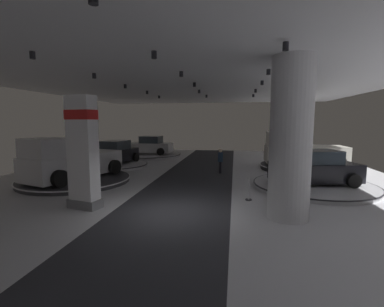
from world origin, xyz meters
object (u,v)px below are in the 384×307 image
Objects in this scene: display_platform_far_left at (115,165)px; display_platform_deep_left at (150,155)px; display_platform_far_right at (304,167)px; pickup_truck_far_right at (300,152)px; display_platform_mid_right at (313,186)px; display_car_far_left at (114,153)px; display_platform_mid_left at (76,180)px; brand_sign_pylon at (83,151)px; display_car_deep_left at (150,146)px; pickup_truck_mid_left at (70,162)px; visitor_walking_near at (220,159)px; column_right at (291,140)px; display_car_mid_right at (315,169)px.

display_platform_deep_left is at bearing 83.35° from display_platform_far_left.
pickup_truck_far_right reaches higher than display_platform_far_right.
display_platform_mid_right is 1.35× the size of display_car_far_left.
display_platform_mid_left is 14.66m from pickup_truck_far_right.
display_platform_far_left is (-0.73, -6.26, -0.01)m from display_platform_deep_left.
display_car_deep_left is (-2.32, 15.50, -1.21)m from brand_sign_pylon.
brand_sign_pylon is 0.76× the size of pickup_truck_mid_left.
brand_sign_pylon is at bearing -121.23° from visitor_walking_near.
pickup_truck_far_right is (13.35, 6.47, 0.09)m from pickup_truck_mid_left.
pickup_truck_far_right is 13.38m from display_car_far_left.
display_platform_far_right is 1.14× the size of pickup_truck_far_right.
brand_sign_pylon is 9.97m from display_platform_far_left.
brand_sign_pylon reaches higher than display_platform_mid_left.
column_right is at bearing -40.58° from display_platform_far_left.
display_car_far_left is at bearing 139.31° from column_right.
display_car_far_left reaches higher than display_car_mid_right.
pickup_truck_far_right is at bearing 4.19° from display_car_far_left.
pickup_truck_far_right is 13.43m from display_platform_far_left.
pickup_truck_mid_left is 1.07× the size of pickup_truck_far_right.
display_platform_deep_left is 1.34× the size of display_car_far_left.
visitor_walking_near reaches higher than display_platform_mid_right.
pickup_truck_mid_left reaches higher than display_car_deep_left.
display_car_deep_left is 16.18m from display_car_mid_right.
column_right is at bearing -70.65° from visitor_walking_near.
display_platform_far_right is (10.59, 10.26, -2.05)m from brand_sign_pylon.
display_platform_deep_left is 0.88m from display_car_deep_left.
display_platform_far_left is 3.05× the size of visitor_walking_near.
visitor_walking_near reaches higher than display_platform_mid_left.
display_car_deep_left is (-9.93, 15.41, -1.73)m from column_right.
display_platform_far_right is 3.83× the size of visitor_walking_near.
display_car_mid_right is 0.93× the size of display_platform_far_left.
column_right is 0.93× the size of display_platform_deep_left.
pickup_truck_far_right is at bearing 22.69° from visitor_walking_near.
pickup_truck_far_right is at bearing 84.76° from display_car_mid_right.
pickup_truck_far_right is 1.23× the size of display_car_deep_left.
display_platform_deep_left is at bearing 157.40° from pickup_truck_far_right.
display_platform_mid_right is (12.05, -10.78, -0.89)m from display_car_deep_left.
display_platform_deep_left is 1.00× the size of display_platform_mid_right.
visitor_walking_near is at bearing -9.05° from display_platform_far_left.
display_car_mid_right is at bearing 2.87° from display_platform_mid_left.
display_platform_mid_right is at bearing -98.81° from display_platform_far_right.
display_car_mid_right is (0.03, 0.01, 0.86)m from display_platform_mid_right.
brand_sign_pylon is at bearing -154.15° from display_car_mid_right.
pickup_truck_mid_left is 12.88m from display_car_mid_right.
column_right is 1.22× the size of display_car_mid_right.
pickup_truck_far_right is at bearing 24.94° from display_platform_mid_left.
pickup_truck_far_right is at bearing 4.32° from display_platform_far_left.
display_platform_far_right is (13.58, 6.17, 0.04)m from display_platform_mid_left.
display_platform_mid_right is at bearing 4.19° from pickup_truck_mid_left.
column_right is at bearing -104.64° from pickup_truck_far_right.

